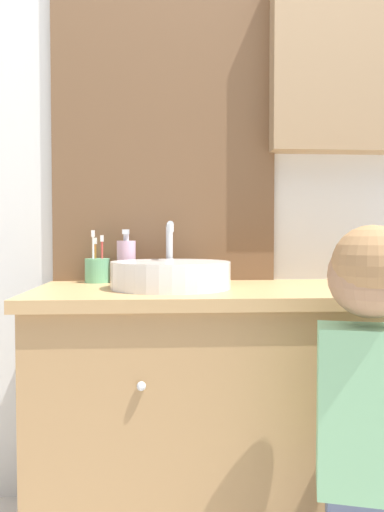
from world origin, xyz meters
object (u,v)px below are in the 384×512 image
soap_dispenser (126,261)px  child_figure (370,394)px  toothbrush_holder (97,270)px  sink_basin (171,274)px

soap_dispenser → child_figure: (0.58, -0.63, -0.27)m
soap_dispenser → child_figure: bearing=-47.1°
toothbrush_holder → child_figure: 0.97m
sink_basin → soap_dispenser: bearing=128.9°
toothbrush_holder → soap_dispenser: 0.11m
sink_basin → toothbrush_holder: 0.32m
toothbrush_holder → sink_basin: bearing=-38.8°
child_figure → soap_dispenser: bearing=132.9°
sink_basin → toothbrush_holder: (-0.25, 0.20, 0.00)m
soap_dispenser → sink_basin: bearing=-51.1°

